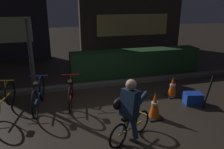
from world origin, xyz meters
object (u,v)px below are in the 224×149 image
at_px(parked_bike_left_mid, 2,100).
at_px(parked_bike_center_right, 71,92).
at_px(street_post, 32,65).
at_px(traffic_cone_near, 155,105).
at_px(blue_crate, 193,98).
at_px(traffic_cone_far, 173,87).
at_px(cyclist, 129,110).
at_px(closed_umbrella, 208,92).
at_px(parked_bike_center_left, 39,95).

xyz_separation_m(parked_bike_left_mid, parked_bike_center_right, (1.61, 0.06, -0.00)).
distance_m(street_post, traffic_cone_near, 3.06).
bearing_deg(parked_bike_left_mid, blue_crate, -87.13).
relative_size(traffic_cone_far, cyclist, 0.47).
bearing_deg(traffic_cone_far, closed_umbrella, -59.96).
height_order(parked_bike_left_mid, cyclist, cyclist).
xyz_separation_m(parked_bike_center_right, closed_umbrella, (3.31, -1.05, 0.06)).
xyz_separation_m(street_post, parked_bike_center_right, (0.87, -0.10, -0.77)).
xyz_separation_m(traffic_cone_near, blue_crate, (1.30, 0.40, -0.16)).
xyz_separation_m(traffic_cone_near, closed_umbrella, (1.53, 0.15, 0.09)).
bearing_deg(closed_umbrella, traffic_cone_near, 159.98).
xyz_separation_m(traffic_cone_far, blue_crate, (0.26, -0.60, -0.13)).
height_order(parked_bike_left_mid, parked_bike_center_right, parked_bike_left_mid).
bearing_deg(traffic_cone_near, parked_bike_center_right, 146.09).
distance_m(traffic_cone_far, blue_crate, 0.67).
xyz_separation_m(parked_bike_center_left, traffic_cone_near, (2.58, -1.19, -0.05)).
height_order(parked_bike_left_mid, closed_umbrella, closed_umbrella).
xyz_separation_m(street_post, blue_crate, (3.95, -0.90, -0.96)).
bearing_deg(street_post, cyclist, -47.40).
bearing_deg(street_post, parked_bike_left_mid, -167.57).
xyz_separation_m(parked_bike_left_mid, cyclist, (2.54, -1.79, 0.29)).
distance_m(street_post, parked_bike_center_left, 0.76).
bearing_deg(blue_crate, parked_bike_center_right, 165.45).
distance_m(parked_bike_center_right, traffic_cone_near, 2.15).
distance_m(parked_bike_left_mid, traffic_cone_far, 4.44).
distance_m(parked_bike_left_mid, traffic_cone_near, 3.58).
bearing_deg(parked_bike_center_left, blue_crate, -94.90).
relative_size(parked_bike_center_right, closed_umbrella, 1.89).
height_order(street_post, parked_bike_center_left, street_post).
bearing_deg(traffic_cone_near, street_post, 153.92).
bearing_deg(cyclist, street_post, 101.53).
bearing_deg(parked_bike_center_left, traffic_cone_near, -108.17).
height_order(street_post, traffic_cone_near, street_post).
distance_m(parked_bike_center_left, parked_bike_center_right, 0.79).
bearing_deg(parked_bike_center_left, parked_bike_left_mid, 100.59).
xyz_separation_m(parked_bike_center_left, blue_crate, (3.88, -0.79, -0.20)).
bearing_deg(parked_bike_center_left, cyclist, -130.40).
relative_size(traffic_cone_near, cyclist, 0.51).
distance_m(street_post, parked_bike_left_mid, 1.08).
relative_size(traffic_cone_far, closed_umbrella, 0.68).
bearing_deg(parked_bike_center_right, blue_crate, -96.86).
distance_m(parked_bike_left_mid, parked_bike_center_right, 1.61).
xyz_separation_m(street_post, closed_umbrella, (4.18, -1.15, -0.71)).
height_order(parked_bike_center_left, traffic_cone_far, parked_bike_center_left).
height_order(parked_bike_left_mid, traffic_cone_far, parked_bike_left_mid).
bearing_deg(closed_umbrella, cyclist, 172.90).
bearing_deg(street_post, closed_umbrella, -15.37).
bearing_deg(parked_bike_center_left, street_post, 42.80).
height_order(parked_bike_center_right, blue_crate, parked_bike_center_right).
distance_m(parked_bike_center_left, closed_umbrella, 4.24).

